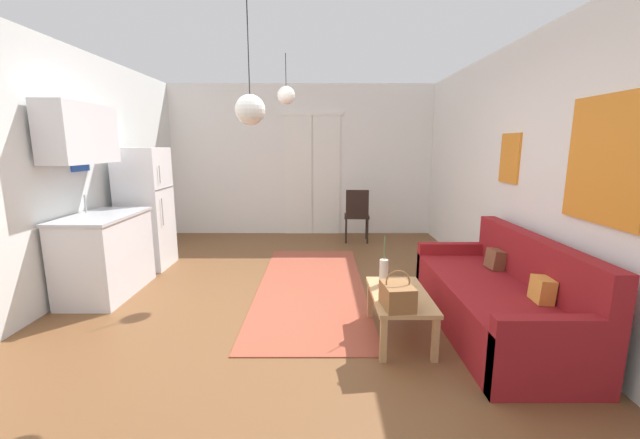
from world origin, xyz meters
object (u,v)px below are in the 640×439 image
(accent_chair, at_px, (355,213))
(pendant_lamp_near, at_px, (248,110))
(pendant_lamp_far, at_px, (284,95))
(couch, at_px, (498,301))
(refrigerator, at_px, (143,209))
(handbag, at_px, (396,295))
(coffee_table, at_px, (398,300))
(bamboo_vase, at_px, (382,272))

(accent_chair, distance_m, pendant_lamp_near, 3.95)
(pendant_lamp_far, bearing_deg, pendant_lamp_near, -93.47)
(couch, height_order, pendant_lamp_far, pendant_lamp_far)
(refrigerator, bearing_deg, handbag, -37.99)
(couch, bearing_deg, handbag, -158.60)
(coffee_table, relative_size, refrigerator, 0.54)
(handbag, xyz_separation_m, accent_chair, (0.02, 3.67, 0.01))
(accent_chair, height_order, pendant_lamp_near, pendant_lamp_near)
(handbag, xyz_separation_m, pendant_lamp_far, (-1.01, 2.04, 1.74))
(coffee_table, xyz_separation_m, handbag, (-0.08, -0.28, 0.15))
(refrigerator, distance_m, pendant_lamp_far, 2.42)
(refrigerator, bearing_deg, pendant_lamp_near, -49.74)
(bamboo_vase, bearing_deg, coffee_table, -65.04)
(couch, bearing_deg, coffee_table, -173.23)
(couch, xyz_separation_m, accent_chair, (-0.98, 3.27, 0.23))
(pendant_lamp_far, bearing_deg, bamboo_vase, -57.16)
(refrigerator, bearing_deg, bamboo_vase, -31.49)
(coffee_table, xyz_separation_m, bamboo_vase, (-0.11, 0.23, 0.18))
(bamboo_vase, height_order, refrigerator, refrigerator)
(pendant_lamp_far, bearing_deg, couch, -39.30)
(coffee_table, bearing_deg, accent_chair, 90.97)
(handbag, height_order, pendant_lamp_far, pendant_lamp_far)
(bamboo_vase, distance_m, accent_chair, 3.16)
(coffee_table, relative_size, accent_chair, 0.96)
(accent_chair, bearing_deg, bamboo_vase, 92.61)
(pendant_lamp_near, height_order, pendant_lamp_far, same)
(handbag, bearing_deg, bamboo_vase, 92.82)
(coffee_table, height_order, bamboo_vase, bamboo_vase)
(pendant_lamp_near, relative_size, pendant_lamp_far, 1.57)
(handbag, bearing_deg, couch, 21.40)
(couch, xyz_separation_m, handbag, (-1.00, -0.39, 0.21))
(accent_chair, bearing_deg, coffee_table, 94.47)
(coffee_table, distance_m, pendant_lamp_near, 1.98)
(couch, distance_m, pendant_lamp_near, 2.69)
(couch, bearing_deg, refrigerator, 154.20)
(refrigerator, distance_m, accent_chair, 3.28)
(couch, bearing_deg, bamboo_vase, 173.37)
(couch, bearing_deg, pendant_lamp_far, 140.70)
(handbag, bearing_deg, coffee_table, 74.00)
(pendant_lamp_near, bearing_deg, couch, 6.43)
(couch, bearing_deg, pendant_lamp_near, -173.57)
(pendant_lamp_near, bearing_deg, refrigerator, 130.26)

